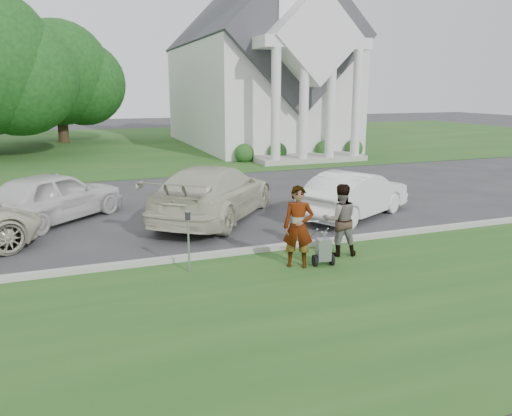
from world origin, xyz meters
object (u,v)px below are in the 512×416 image
person_left (298,228)px  parking_meter_near (188,234)px  tree_back (58,78)px  person_right (340,220)px  car_b (53,197)px  car_d (355,194)px  striping_cart (323,250)px  car_c (214,192)px  church (257,59)px

person_left → parking_meter_near: bearing=-164.5°
tree_back → person_right: (6.47, -30.31, -3.85)m
car_b → car_d: 9.30m
striping_cart → person_left: 0.82m
tree_back → car_d: (8.79, -27.16, -4.00)m
tree_back → car_c: tree_back is taller
tree_back → person_right: size_ratio=5.46×
person_left → car_d: size_ratio=0.42×
car_c → car_d: 4.43m
church → tree_back: 14.77m
striping_cart → parking_meter_near: 3.10m
striping_cart → person_left: person_left is taller
person_left → car_c: person_left is taller
tree_back → striping_cart: 31.68m
car_b → car_d: (8.92, -2.65, -0.06)m
tree_back → car_c: (4.56, -25.84, -3.89)m
person_right → parking_meter_near: person_right is taller
striping_cart → car_d: 4.79m
car_b → car_c: 4.87m
car_c → person_right: bearing=151.2°
striping_cart → car_c: 5.17m
church → car_c: (-8.45, -18.97, -5.10)m
person_left → car_d: (3.62, 3.55, -0.21)m
car_b → tree_back: bearing=-43.4°
car_b → person_right: bearing=-174.5°
person_right → car_b: (-6.60, 5.80, -0.09)m
car_c → car_d: bearing=-159.3°
person_right → person_left: bearing=31.4°
parking_meter_near → church: bearing=66.3°
person_left → person_right: 1.36m
church → person_right: size_ratio=13.69×
striping_cart → car_c: size_ratio=0.17×
car_d → striping_cart: bearing=112.3°
person_left → car_c: (-0.61, 4.87, -0.09)m
person_left → person_right: bearing=44.6°
striping_cart → person_right: person_right is taller
tree_back → parking_meter_near: (2.77, -30.19, -3.84)m
person_right → car_b: 8.78m
church → person_left: 25.58m
person_left → car_c: size_ratio=0.32×
car_c → church: bearing=-76.0°
car_c → car_d: car_c is taller
car_d → car_c: bearing=44.4°
tree_back → person_left: 31.37m
car_c → striping_cart: bearing=141.4°
person_left → person_right: person_left is taller
car_d → parking_meter_near: bearing=88.5°
tree_back → car_b: size_ratio=2.08×
tree_back → parking_meter_near: 30.56m
car_c → car_d: (4.23, -1.32, -0.11)m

